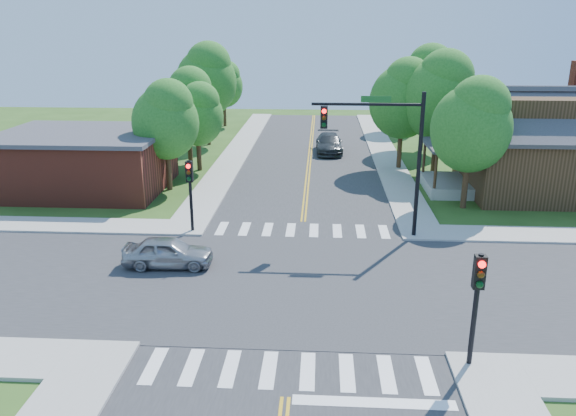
# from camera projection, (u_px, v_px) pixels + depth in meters

# --- Properties ---
(ground) EXTENTS (100.00, 100.00, 0.00)m
(ground) POSITION_uv_depth(u_px,v_px,m) (297.00, 283.00, 23.11)
(ground) COLOR #294A17
(ground) RESTS_ON ground
(road_ns) EXTENTS (10.00, 90.00, 0.04)m
(road_ns) POSITION_uv_depth(u_px,v_px,m) (297.00, 283.00, 23.10)
(road_ns) COLOR #2D2D30
(road_ns) RESTS_ON ground
(road_ew) EXTENTS (90.00, 10.00, 0.04)m
(road_ew) POSITION_uv_depth(u_px,v_px,m) (297.00, 283.00, 23.10)
(road_ew) COLOR #2D2D30
(road_ew) RESTS_ON ground
(intersection_patch) EXTENTS (10.20, 10.20, 0.06)m
(intersection_patch) POSITION_uv_depth(u_px,v_px,m) (297.00, 283.00, 23.11)
(intersection_patch) COLOR #2D2D30
(intersection_patch) RESTS_ON ground
(sidewalk_ne) EXTENTS (40.00, 40.00, 0.14)m
(sidewalk_ne) POSITION_uv_depth(u_px,v_px,m) (545.00, 184.00, 37.20)
(sidewalk_ne) COLOR #9E9B93
(sidewalk_ne) RESTS_ON ground
(sidewalk_nw) EXTENTS (40.00, 40.00, 0.14)m
(sidewalk_nw) POSITION_uv_depth(u_px,v_px,m) (80.00, 177.00, 38.99)
(sidewalk_nw) COLOR #9E9B93
(sidewalk_nw) RESTS_ON ground
(crosswalk_north) EXTENTS (8.85, 2.00, 0.01)m
(crosswalk_north) POSITION_uv_depth(u_px,v_px,m) (302.00, 230.00, 28.98)
(crosswalk_north) COLOR white
(crosswalk_north) RESTS_ON ground
(crosswalk_south) EXTENTS (8.85, 2.00, 0.01)m
(crosswalk_south) POSITION_uv_depth(u_px,v_px,m) (288.00, 370.00, 17.21)
(crosswalk_south) COLOR white
(crosswalk_south) RESTS_ON ground
(centerline) EXTENTS (0.30, 90.00, 0.01)m
(centerline) POSITION_uv_depth(u_px,v_px,m) (297.00, 282.00, 23.09)
(centerline) COLOR gold
(centerline) RESTS_ON ground
(stop_bar) EXTENTS (4.60, 0.45, 0.09)m
(stop_bar) POSITION_uv_depth(u_px,v_px,m) (374.00, 404.00, 15.76)
(stop_bar) COLOR white
(stop_bar) RESTS_ON ground
(signal_mast_ne) EXTENTS (5.30, 0.42, 7.20)m
(signal_mast_ne) POSITION_uv_depth(u_px,v_px,m) (385.00, 142.00, 26.68)
(signal_mast_ne) COLOR black
(signal_mast_ne) RESTS_ON ground
(signal_pole_se) EXTENTS (0.34, 0.42, 3.80)m
(signal_pole_se) POSITION_uv_depth(u_px,v_px,m) (478.00, 290.00, 16.63)
(signal_pole_se) COLOR black
(signal_pole_se) RESTS_ON ground
(signal_pole_nw) EXTENTS (0.34, 0.42, 3.80)m
(signal_pole_nw) POSITION_uv_depth(u_px,v_px,m) (190.00, 183.00, 27.89)
(signal_pole_nw) COLOR black
(signal_pole_nw) RESTS_ON ground
(house_ne) EXTENTS (13.05, 8.80, 7.11)m
(house_ne) POSITION_uv_depth(u_px,v_px,m) (551.00, 140.00, 34.73)
(house_ne) COLOR #302211
(house_ne) RESTS_ON ground
(building_nw) EXTENTS (10.40, 8.40, 3.73)m
(building_nw) POSITION_uv_depth(u_px,v_px,m) (85.00, 160.00, 35.85)
(building_nw) COLOR maroon
(building_nw) RESTS_ON ground
(tree_e_a) EXTENTS (4.47, 4.24, 7.60)m
(tree_e_a) POSITION_uv_depth(u_px,v_px,m) (473.00, 123.00, 31.07)
(tree_e_a) COLOR #382314
(tree_e_a) RESTS_ON ground
(tree_e_b) EXTENTS (5.12, 4.86, 8.70)m
(tree_e_b) POSITION_uv_depth(u_px,v_px,m) (441.00, 93.00, 38.16)
(tree_e_b) COLOR #382314
(tree_e_b) RESTS_ON ground
(tree_e_c) EXTENTS (5.18, 4.92, 8.81)m
(tree_e_c) POSITION_uv_depth(u_px,v_px,m) (427.00, 81.00, 45.65)
(tree_e_c) COLOR #382314
(tree_e_c) RESTS_ON ground
(tree_e_d) EXTENTS (4.28, 4.06, 7.27)m
(tree_e_d) POSITION_uv_depth(u_px,v_px,m) (405.00, 83.00, 54.25)
(tree_e_d) COLOR #382314
(tree_e_d) RESTS_ON ground
(tree_w_a) EXTENTS (4.17, 3.96, 7.09)m
(tree_w_a) POSITION_uv_depth(u_px,v_px,m) (166.00, 118.00, 34.80)
(tree_w_a) COLOR #382314
(tree_w_a) RESTS_ON ground
(tree_w_b) EXTENTS (4.32, 4.10, 7.34)m
(tree_w_b) POSITION_uv_depth(u_px,v_px,m) (188.00, 101.00, 41.43)
(tree_w_b) COLOR #382314
(tree_w_b) RESTS_ON ground
(tree_w_c) EXTENTS (5.24, 4.98, 8.91)m
(tree_w_c) POSITION_uv_depth(u_px,v_px,m) (207.00, 78.00, 48.03)
(tree_w_c) COLOR #382314
(tree_w_c) RESTS_ON ground
(tree_w_d) EXTENTS (3.98, 3.78, 6.77)m
(tree_w_d) POSITION_uv_depth(u_px,v_px,m) (224.00, 83.00, 57.65)
(tree_w_d) COLOR #382314
(tree_w_d) RESTS_ON ground
(tree_house) EXTENTS (4.76, 4.52, 8.09)m
(tree_house) POSITION_uv_depth(u_px,v_px,m) (404.00, 97.00, 39.70)
(tree_house) COLOR #382314
(tree_house) RESTS_ON ground
(tree_bldg) EXTENTS (3.78, 3.59, 6.42)m
(tree_bldg) POSITION_uv_depth(u_px,v_px,m) (198.00, 113.00, 39.79)
(tree_bldg) COLOR #382314
(tree_bldg) RESTS_ON ground
(car_silver) EXTENTS (1.81, 4.00, 1.33)m
(car_silver) POSITION_uv_depth(u_px,v_px,m) (168.00, 253.00, 24.49)
(car_silver) COLOR #9EA0A5
(car_silver) RESTS_ON ground
(car_dgrey) EXTENTS (2.40, 5.33, 1.51)m
(car_dgrey) POSITION_uv_depth(u_px,v_px,m) (329.00, 144.00, 46.41)
(car_dgrey) COLOR #313436
(car_dgrey) RESTS_ON ground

